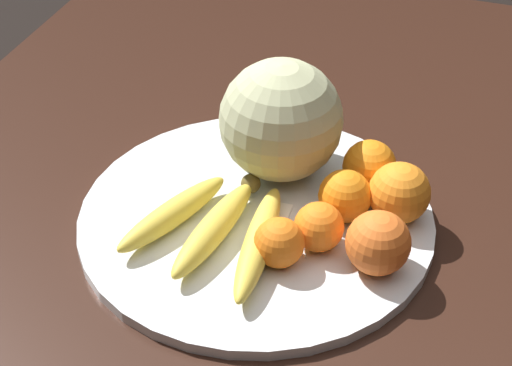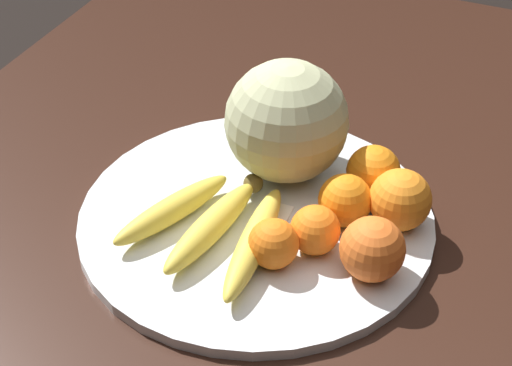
% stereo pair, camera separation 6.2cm
% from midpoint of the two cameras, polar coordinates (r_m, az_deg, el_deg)
% --- Properties ---
extents(kitchen_table, '(1.51, 1.12, 0.72)m').
position_cam_midpoint_polar(kitchen_table, '(1.09, -0.48, -7.51)').
color(kitchen_table, black).
rests_on(kitchen_table, ground_plane).
extents(fruit_bowl, '(0.44, 0.44, 0.01)m').
position_cam_midpoint_polar(fruit_bowl, '(1.06, -1.68, -2.46)').
color(fruit_bowl, silver).
rests_on(fruit_bowl, kitchen_table).
extents(melon, '(0.16, 0.16, 0.16)m').
position_cam_midpoint_polar(melon, '(1.08, 0.03, 4.18)').
color(melon, '#B2B789').
rests_on(melon, fruit_bowl).
extents(banana_bunch, '(0.22, 0.19, 0.03)m').
position_cam_midpoint_polar(banana_bunch, '(1.01, -4.36, -3.01)').
color(banana_bunch, brown).
rests_on(banana_bunch, fruit_bowl).
extents(orange_front_left, '(0.06, 0.06, 0.06)m').
position_cam_midpoint_polar(orange_front_left, '(0.99, 2.43, -2.98)').
color(orange_front_left, orange).
rests_on(orange_front_left, fruit_bowl).
extents(orange_front_right, '(0.08, 0.08, 0.08)m').
position_cam_midpoint_polar(orange_front_right, '(1.04, 7.85, -0.69)').
color(orange_front_right, orange).
rests_on(orange_front_right, fruit_bowl).
extents(orange_mid_center, '(0.07, 0.07, 0.07)m').
position_cam_midpoint_polar(orange_mid_center, '(0.96, 6.32, -4.04)').
color(orange_mid_center, orange).
rests_on(orange_mid_center, fruit_bowl).
extents(orange_back_left, '(0.07, 0.07, 0.07)m').
position_cam_midpoint_polar(orange_back_left, '(1.08, 5.95, 1.06)').
color(orange_back_left, orange).
rests_on(orange_back_left, fruit_bowl).
extents(orange_back_right, '(0.07, 0.07, 0.07)m').
position_cam_midpoint_polar(orange_back_right, '(1.03, 4.25, -0.91)').
color(orange_back_right, orange).
rests_on(orange_back_right, fruit_bowl).
extents(orange_top_small, '(0.06, 0.06, 0.06)m').
position_cam_midpoint_polar(orange_top_small, '(0.97, -0.28, -4.04)').
color(orange_top_small, orange).
rests_on(orange_top_small, fruit_bowl).
extents(produce_tag, '(0.07, 0.03, 0.00)m').
position_cam_midpoint_polar(produce_tag, '(1.04, -0.43, -2.62)').
color(produce_tag, white).
rests_on(produce_tag, fruit_bowl).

